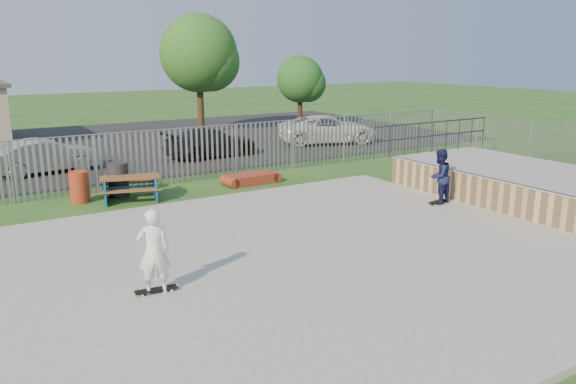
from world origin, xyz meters
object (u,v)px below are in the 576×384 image
tree_mid (199,54)px  skater_navy (439,177)px  car_white (328,129)px  tree_right (300,80)px  trash_bin_red (79,187)px  skater_white (154,251)px  trash_bin_grey (118,180)px  car_dark (211,143)px  picnic_table (130,188)px  car_silver (46,156)px  funbox (251,179)px

tree_mid → skater_navy: size_ratio=4.04×
car_white → tree_right: 6.96m
trash_bin_red → skater_white: skater_white is taller
trash_bin_grey → tree_mid: 15.32m
car_dark → skater_white: size_ratio=2.62×
picnic_table → car_white: bearing=41.1°
picnic_table → trash_bin_grey: 0.74m
tree_right → skater_white: 25.93m
car_silver → car_dark: size_ratio=0.92×
car_dark → skater_navy: (2.30, -11.63, 0.33)m
car_silver → car_dark: car_silver is taller
picnic_table → skater_navy: size_ratio=1.29×
trash_bin_red → trash_bin_grey: 1.28m
car_dark → tree_mid: (2.62, 7.28, 3.92)m
picnic_table → car_silver: 6.08m
car_white → tree_mid: size_ratio=0.76×
tree_mid → skater_white: tree_mid is taller
skater_navy → car_dark: bearing=-90.7°
funbox → trash_bin_grey: 4.66m
funbox → car_silver: car_silver is taller
skater_white → car_white: bearing=-118.3°
picnic_table → trash_bin_red: (-1.46, 0.55, 0.10)m
tree_mid → skater_navy: bearing=-91.0°
car_white → skater_navy: size_ratio=3.09×
funbox → tree_mid: size_ratio=0.27×
tree_right → skater_navy: (-6.77, -18.23, -2.00)m
tree_right → skater_navy: 19.55m
car_white → tree_right: tree_right is taller
picnic_table → skater_white: size_ratio=1.29×
skater_navy → tree_mid: bearing=-102.9°
tree_right → skater_white: tree_right is taller
skater_navy → skater_white: 9.70m
funbox → car_dark: bearing=77.4°
tree_mid → tree_right: (6.45, -0.68, -1.58)m
picnic_table → trash_bin_red: 1.56m
tree_mid → skater_white: size_ratio=4.04×
picnic_table → skater_white: bearing=-88.6°
tree_mid → skater_white: 23.25m
funbox → trash_bin_red: bearing=172.1°
trash_bin_red → tree_right: tree_right is taller
car_silver → tree_mid: tree_mid is taller
funbox → trash_bin_red: size_ratio=1.81×
skater_white → tree_right: bearing=-112.0°
picnic_table → skater_white: skater_white is taller
car_white → tree_mid: tree_mid is taller
tree_mid → car_dark: bearing=-109.8°
tree_mid → skater_navy: tree_mid is taller
tree_right → trash_bin_grey: bearing=-141.6°
car_white → trash_bin_red: bearing=130.7°
funbox → tree_mid: (3.62, 12.97, 4.40)m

